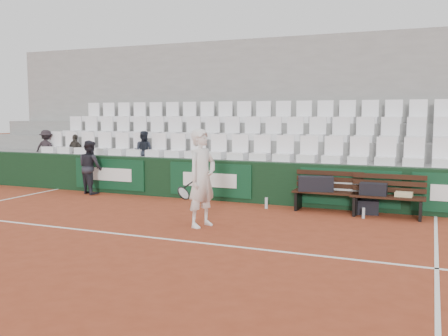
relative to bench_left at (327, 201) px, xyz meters
The scene contains 24 objects.
ground 4.51m from the bench_left, 128.05° to the right, with size 80.00×80.00×0.00m, color #933B21.
court_baseline 4.51m from the bench_left, 128.05° to the right, with size 18.00×0.06×0.01m, color white.
court_sideline_right 5.98m from the bench_left, 68.13° to the right, with size 0.06×20.00×0.01m, color white.
back_barrier 2.76m from the bench_left, behind, with size 18.00×0.34×1.00m.
grandstand_tier_front 2.99m from the bench_left, 158.73° to the left, with size 18.00×0.95×1.00m, color gray.
grandstand_tier_mid 3.47m from the bench_left, 143.81° to the left, with size 18.00×0.95×1.45m, color gray.
grandstand_tier_back 4.14m from the bench_left, 132.96° to the left, with size 18.00×0.95×1.90m, color gray.
grandstand_rear_wall 4.96m from the bench_left, 127.58° to the left, with size 18.00×0.30×4.40m, color gray.
seat_row_front 3.12m from the bench_left, 161.94° to the left, with size 11.90×0.44×0.63m, color white.
seat_row_mid 3.68m from the bench_left, 146.24° to the left, with size 11.90×0.44×0.63m, color white.
seat_row_back 4.42m from the bench_left, 134.69° to the left, with size 11.90×0.44×0.63m, color white.
bench_left is the anchor object (origin of this frame).
bench_right 1.29m from the bench_left, ahead, with size 1.50×0.56×0.45m, color black.
sports_bag_left 0.46m from the bench_left, behind, with size 0.76×0.33×0.33m, color black.
sports_bag_right 1.06m from the bench_left, ahead, with size 0.55×0.25×0.25m, color black.
towel 1.62m from the bench_left, ahead, with size 0.34×0.25×0.09m, color #CCBA84.
sports_bag_ground 0.85m from the bench_left, ahead, with size 0.50×0.30×0.30m, color black.
water_bottle_near 1.36m from the bench_left, behind, with size 0.07×0.07×0.25m, color #B2C3CA.
water_bottle_far 0.96m from the bench_left, 28.20° to the right, with size 0.06×0.06×0.22m, color #AFBFC7.
tennis_player 3.16m from the bench_left, 128.61° to the right, with size 0.81×0.78×1.87m.
ball_kid 6.42m from the bench_left, behind, with size 0.70×0.55×1.45m, color #212129.
spectator_a 8.89m from the bench_left, behind, with size 0.73×0.42×1.12m, color black.
spectator_b 7.80m from the bench_left, behind, with size 0.59×0.25×1.01m, color #2F2A25.
spectator_c 5.55m from the bench_left, 169.78° to the left, with size 0.55×0.43×1.13m, color black.
Camera 1 is at (4.87, -7.37, 2.15)m, focal length 40.00 mm.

